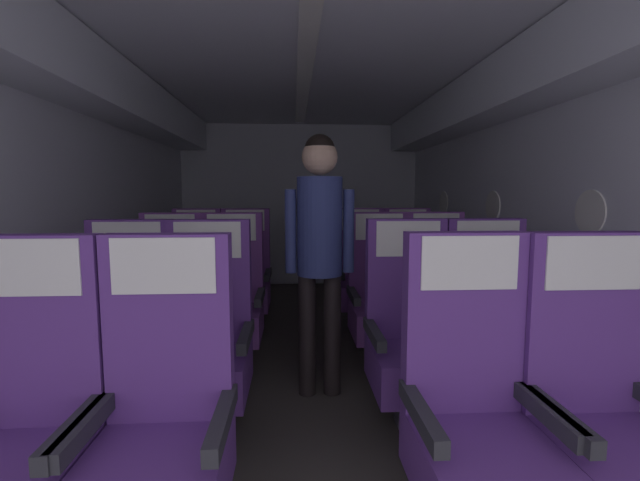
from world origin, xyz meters
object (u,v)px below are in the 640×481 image
object	(u,v)px
seat_a_right_window	(474,419)
seat_b_right_window	(410,339)
seat_a_left_window	(21,434)
seat_a_left_aisle	(162,429)
seat_d_left_aisle	(245,279)
seat_b_right_aisle	(491,337)
seat_d_right_window	(361,278)
seat_c_left_aisle	(231,302)
seat_c_right_aisle	(438,299)
seat_a_right_aisle	(601,419)
seat_c_right_window	(380,300)
flight_attendant	(320,237)
seat_d_right_aisle	(409,277)
seat_c_left_window	(169,304)
seat_d_left_window	(196,280)
seat_b_left_window	(126,344)
seat_b_left_aisle	(207,343)

from	to	relation	value
seat_a_right_window	seat_b_right_window	size ratio (longest dim) A/B	1.00
seat_a_left_window	seat_a_left_aisle	bearing A→B (deg)	0.97
seat_b_right_window	seat_d_left_aisle	size ratio (longest dim) A/B	1.00
seat_b_right_aisle	seat_d_right_window	bearing A→B (deg)	104.43
seat_c_left_aisle	seat_c_right_aisle	world-z (taller)	same
seat_a_right_aisle	seat_d_left_aisle	world-z (taller)	same
seat_a_right_aisle	seat_a_right_window	size ratio (longest dim) A/B	1.00
seat_a_left_aisle	seat_c_right_aisle	world-z (taller)	same
seat_c_right_window	seat_d_right_window	distance (m)	0.90
flight_attendant	seat_c_right_window	bearing A→B (deg)	59.86
seat_d_right_aisle	flight_attendant	size ratio (longest dim) A/B	0.69
seat_a_left_aisle	seat_c_right_window	xyz separation A→B (m)	(1.11, 1.75, 0.00)
seat_a_right_aisle	flight_attendant	size ratio (longest dim) A/B	0.69
seat_c_right_aisle	seat_d_right_window	bearing A→B (deg)	117.62
seat_a_left_window	seat_a_right_window	world-z (taller)	same
seat_c_left_window	seat_d_right_window	distance (m)	1.81
seat_c_left_aisle	seat_d_right_aisle	distance (m)	1.80
seat_a_right_aisle	seat_b_right_window	world-z (taller)	same
seat_a_right_aisle	seat_d_right_aisle	world-z (taller)	same
seat_a_right_aisle	seat_b_right_window	bearing A→B (deg)	117.21
seat_c_left_aisle	seat_a_right_aisle	bearing A→B (deg)	-48.62
seat_a_right_aisle	seat_c_right_window	xyz separation A→B (m)	(-0.45, 1.77, 0.00)
seat_a_right_window	flight_attendant	world-z (taller)	flight_attendant
seat_c_left_aisle	seat_d_left_window	size ratio (longest dim) A/B	1.00
seat_b_right_aisle	seat_d_left_aisle	size ratio (longest dim) A/B	1.00
seat_a_right_aisle	seat_b_left_window	bearing A→B (deg)	155.67
seat_c_left_aisle	seat_c_right_window	bearing A→B (deg)	-0.21
seat_a_left_aisle	seat_a_right_aisle	world-z (taller)	same
seat_b_left_window	seat_b_right_aisle	xyz separation A→B (m)	(2.02, -0.02, 0.00)
seat_c_right_aisle	seat_b_left_aisle	bearing A→B (deg)	-150.11
seat_c_right_window	seat_d_left_aisle	xyz separation A→B (m)	(-1.11, 0.88, 0.00)
seat_a_right_aisle	seat_a_left_window	bearing A→B (deg)	179.41
seat_a_left_window	seat_c_left_window	distance (m)	1.75
seat_b_right_window	seat_d_right_aisle	bearing A→B (deg)	75.26
seat_c_left_aisle	seat_c_right_aisle	size ratio (longest dim) A/B	1.00
seat_d_left_aisle	seat_d_right_aisle	bearing A→B (deg)	-0.05
seat_a_left_aisle	seat_b_left_aisle	world-z (taller)	same
seat_b_right_aisle	seat_c_right_window	world-z (taller)	same
seat_b_left_window	seat_d_right_window	distance (m)	2.35
seat_a_right_window	seat_c_right_window	world-z (taller)	same
seat_a_left_window	seat_d_left_window	xyz separation A→B (m)	(-0.00, 2.65, 0.00)
flight_attendant	seat_a_left_window	bearing A→B (deg)	-117.80
seat_b_right_aisle	seat_a_right_aisle	bearing A→B (deg)	-90.40
seat_a_right_window	seat_c_left_aisle	size ratio (longest dim) A/B	1.00
seat_a_left_aisle	seat_b_left_window	distance (m)	0.99
seat_a_right_window	seat_a_left_window	bearing A→B (deg)	-179.72
seat_b_left_window	seat_d_left_aisle	distance (m)	1.80
seat_c_left_aisle	seat_c_right_aisle	bearing A→B (deg)	0.68
seat_a_right_aisle	seat_b_right_window	distance (m)	1.00
seat_a_right_window	seat_c_left_aisle	bearing A→B (deg)	122.43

